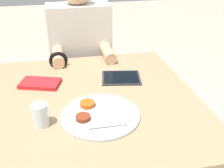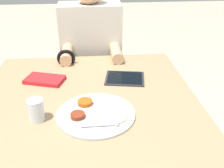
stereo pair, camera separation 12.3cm
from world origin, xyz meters
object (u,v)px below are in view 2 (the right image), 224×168
at_px(person_diner, 92,70).
at_px(drinking_glass, 36,110).
at_px(tablet_device, 125,78).
at_px(red_notebook, 45,80).
at_px(thali_tray, 96,114).

relative_size(person_diner, drinking_glass, 12.74).
bearing_deg(person_diner, tablet_device, -71.25).
relative_size(tablet_device, drinking_glass, 2.42).
bearing_deg(red_notebook, thali_tray, -52.28).
distance_m(thali_tray, red_notebook, 0.42).
bearing_deg(red_notebook, drinking_glass, -87.29).
relative_size(thali_tray, red_notebook, 1.50).
bearing_deg(person_diner, thali_tray, -89.74).
relative_size(thali_tray, person_diner, 0.28).
xyz_separation_m(person_diner, drinking_glass, (-0.24, -0.84, 0.23)).
distance_m(thali_tray, tablet_device, 0.36).
bearing_deg(thali_tray, drinking_glass, -177.10).
xyz_separation_m(red_notebook, drinking_glass, (0.02, -0.35, 0.04)).
bearing_deg(drinking_glass, tablet_device, 39.25).
height_order(thali_tray, drinking_glass, drinking_glass).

